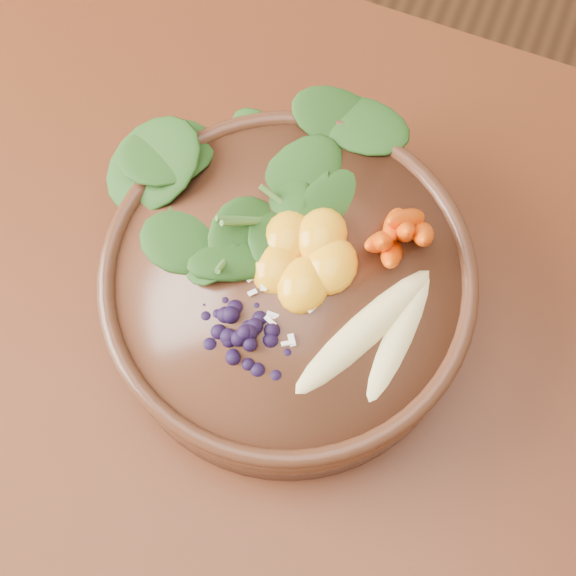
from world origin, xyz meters
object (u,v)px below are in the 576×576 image
kale_heap (288,174)px  banana_halves (384,327)px  dining_table (257,467)px  carrot_cluster (409,214)px  stoneware_bowl (288,292)px  mandarin_cluster (304,250)px  blueberry_pile (241,329)px

kale_heap → banana_halves: bearing=-38.7°
dining_table → carrot_cluster: (0.05, 0.18, 0.21)m
stoneware_bowl → carrot_cluster: bearing=41.2°
kale_heap → mandarin_cluster: (0.03, -0.05, -0.01)m
dining_table → blueberry_pile: 0.20m
kale_heap → carrot_cluster: size_ratio=2.38×
carrot_cluster → banana_halves: carrot_cluster is taller
dining_table → stoneware_bowl: bearing=98.5°
stoneware_bowl → banana_halves: (0.08, -0.02, 0.05)m
stoneware_bowl → blueberry_pile: (-0.01, -0.06, 0.06)m
kale_heap → banana_halves: size_ratio=1.22×
stoneware_bowl → kale_heap: size_ratio=1.53×
carrot_cluster → mandarin_cluster: size_ratio=0.87×
dining_table → carrot_cluster: carrot_cluster is taller
carrot_cluster → kale_heap: bearing=-169.5°
kale_heap → dining_table: bearing=-76.5°
stoneware_bowl → mandarin_cluster: mandarin_cluster is taller
carrot_cluster → mandarin_cluster: (-0.06, -0.04, -0.02)m
stoneware_bowl → kale_heap: bearing=111.8°
dining_table → banana_halves: 0.22m
kale_heap → carrot_cluster: 0.10m
dining_table → mandarin_cluster: size_ratio=17.49×
blueberry_pile → mandarin_cluster: bearing=75.6°
dining_table → banana_halves: banana_halves is taller
kale_heap → mandarin_cluster: kale_heap is taller
kale_heap → banana_halves: 0.14m
banana_halves → carrot_cluster: bearing=113.1°
kale_heap → carrot_cluster: (0.10, -0.01, 0.02)m
carrot_cluster → dining_table: bearing=-90.7°
carrot_cluster → mandarin_cluster: carrot_cluster is taller
dining_table → blueberry_pile: size_ratio=12.01×
mandarin_cluster → blueberry_pile: blueberry_pile is taller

